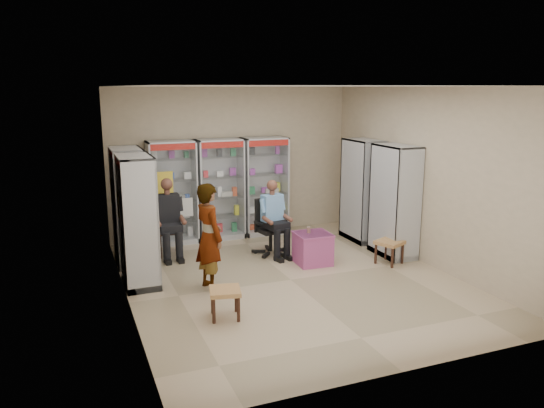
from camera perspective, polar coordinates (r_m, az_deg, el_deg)
name	(u,v)px	position (r m, az deg, el deg)	size (l,w,h in m)	color
floor	(291,280)	(8.49, 2.02, -8.15)	(6.00, 6.00, 0.00)	tan
room_shell	(292,156)	(8.01, 2.13, 5.15)	(5.02, 6.02, 3.01)	#BDAA8D
cabinet_back_left	(173,193)	(10.38, -10.65, 1.20)	(0.90, 0.50, 2.00)	#ADB0B4
cabinet_back_mid	(220,189)	(10.59, -5.60, 1.58)	(0.90, 0.50, 2.00)	#9D9FA4
cabinet_back_right	(265,186)	(10.88, -0.79, 1.93)	(0.90, 0.50, 2.00)	#B4B7BC
cabinet_right_far	(362,190)	(10.59, 9.69, 1.46)	(0.50, 0.90, 2.00)	silver
cabinet_right_near	(395,201)	(9.69, 13.04, 0.30)	(0.50, 0.90, 2.00)	silver
cabinet_left_far	(129,207)	(9.34, -15.14, -0.26)	(0.50, 0.90, 2.00)	#A1A4A8
cabinet_left_near	(138,221)	(8.28, -14.24, -1.82)	(0.50, 0.90, 2.00)	#9FA0A6
wooden_chair	(168,230)	(9.75, -11.13, -2.74)	(0.42, 0.42, 0.94)	black
seated_customer	(168,220)	(9.65, -11.13, -1.67)	(0.44, 0.60, 1.34)	black
office_chair	(271,227)	(9.62, -0.16, -2.48)	(0.56, 0.56, 1.02)	black
seated_shopkeeper	(272,220)	(9.54, -0.05, -1.74)	(0.43, 0.59, 1.30)	#689CCE
pink_trunk	(313,248)	(9.18, 4.40, -4.79)	(0.56, 0.54, 0.54)	#C34E84
tea_glass	(309,230)	(9.11, 3.97, -2.79)	(0.07, 0.07, 0.11)	#5B1F07
woven_stool_a	(389,252)	(9.39, 12.49, -5.08)	(0.41, 0.41, 0.41)	olive
woven_stool_b	(225,303)	(7.13, -5.05, -10.58)	(0.40, 0.40, 0.40)	#A56C45
standing_man	(209,237)	(7.95, -6.77, -3.51)	(0.59, 0.39, 1.62)	#9B9B9E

